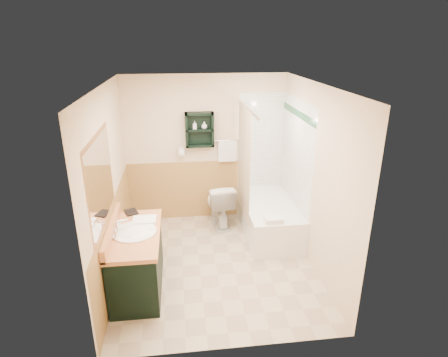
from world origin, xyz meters
TOP-DOWN VIEW (x-y plane):
  - floor at (0.00, 0.00)m, footprint 3.00×3.00m
  - back_wall at (0.00, 1.52)m, footprint 2.60×0.04m
  - left_wall at (-1.32, 0.00)m, footprint 0.04×3.00m
  - right_wall at (1.32, 0.00)m, footprint 0.04×3.00m
  - ceiling at (0.00, 0.00)m, footprint 2.60×3.00m
  - wainscot_left at (-1.29, 0.00)m, footprint 2.98×2.98m
  - wainscot_back at (0.00, 1.49)m, footprint 2.58×2.58m
  - mirror_frame at (-1.27, -0.55)m, footprint 1.30×1.30m
  - mirror_glass at (-1.27, -0.55)m, footprint 1.20×1.20m
  - tile_right at (1.28, 0.75)m, footprint 1.50×1.50m
  - tile_back at (1.03, 1.48)m, footprint 0.95×0.95m
  - tile_accent at (1.27, 0.75)m, footprint 1.50×1.50m
  - wall_shelf at (-0.10, 1.41)m, footprint 0.45×0.15m
  - hair_dryer at (-0.40, 1.43)m, footprint 0.10×0.24m
  - towel_bar at (0.35, 1.45)m, footprint 0.40×0.06m
  - curtain_rod at (0.53, 0.75)m, footprint 0.03×1.60m
  - shower_curtain at (0.53, 0.92)m, footprint 1.05×1.05m
  - vanity at (-0.99, -0.39)m, footprint 0.59×1.21m
  - bathtub at (0.93, 0.75)m, footprint 0.79×1.50m
  - toilet at (0.17, 1.15)m, footprint 0.49×0.78m
  - counter_towel at (-0.89, -0.13)m, footprint 0.28×0.22m
  - vanity_book at (-1.16, 0.12)m, footprint 0.15×0.07m
  - tub_towel at (0.82, 0.13)m, footprint 0.24×0.20m
  - soap_bottle_a at (-0.17, 1.40)m, footprint 0.07×0.13m
  - soap_bottle_b at (-0.02, 1.40)m, footprint 0.11×0.13m

SIDE VIEW (x-z plane):
  - floor at x=0.00m, z-range 0.00..0.00m
  - bathtub at x=0.93m, z-range 0.00..0.53m
  - toilet at x=0.17m, z-range 0.00..0.72m
  - vanity at x=-0.99m, z-range 0.00..0.77m
  - wainscot_left at x=-1.29m, z-range 0.00..1.00m
  - wainscot_back at x=0.00m, z-range 0.00..1.00m
  - tub_towel at x=0.82m, z-range 0.53..0.60m
  - counter_towel at x=-0.89m, z-range 0.77..0.81m
  - vanity_book at x=-1.16m, z-range 0.77..0.97m
  - tile_right at x=1.28m, z-range 0.00..2.10m
  - tile_back at x=1.03m, z-range 0.00..2.10m
  - shower_curtain at x=0.53m, z-range 0.30..2.00m
  - back_wall at x=0.00m, z-range 0.00..2.40m
  - left_wall at x=-1.32m, z-range 0.00..2.40m
  - right_wall at x=1.32m, z-range 0.00..2.40m
  - hair_dryer at x=-0.40m, z-range 1.11..1.29m
  - towel_bar at x=0.35m, z-range 1.15..1.55m
  - mirror_frame at x=-1.27m, z-range 1.00..2.00m
  - mirror_glass at x=-1.27m, z-range 1.05..1.95m
  - wall_shelf at x=-0.10m, z-range 1.27..1.83m
  - soap_bottle_a at x=-0.17m, z-range 1.56..1.62m
  - soap_bottle_b at x=-0.02m, z-range 1.56..1.65m
  - tile_accent at x=1.27m, z-range 1.85..1.95m
  - curtain_rod at x=0.53m, z-range 1.98..2.02m
  - ceiling at x=0.00m, z-range 2.40..2.44m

